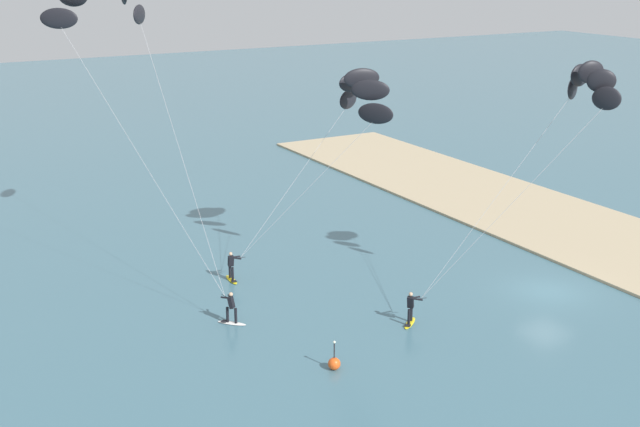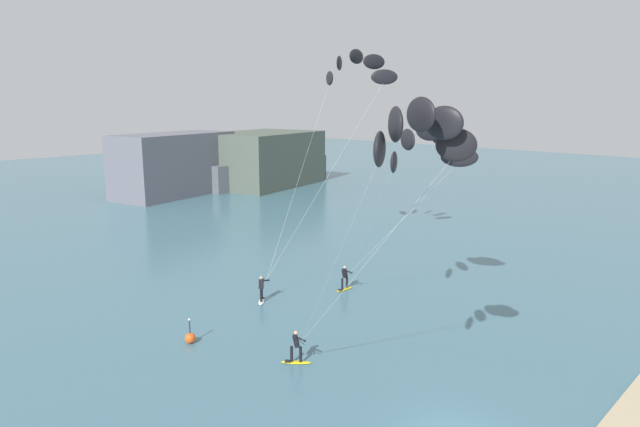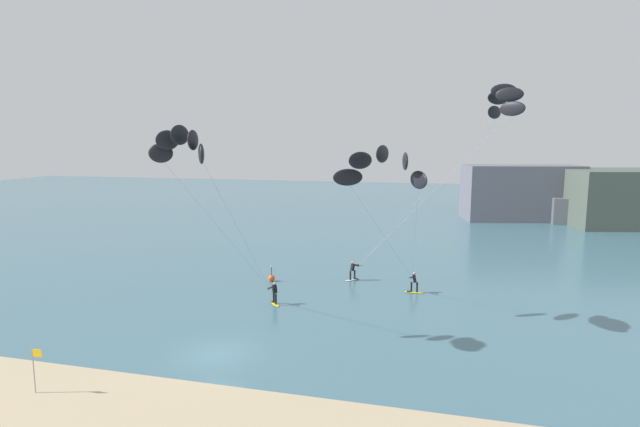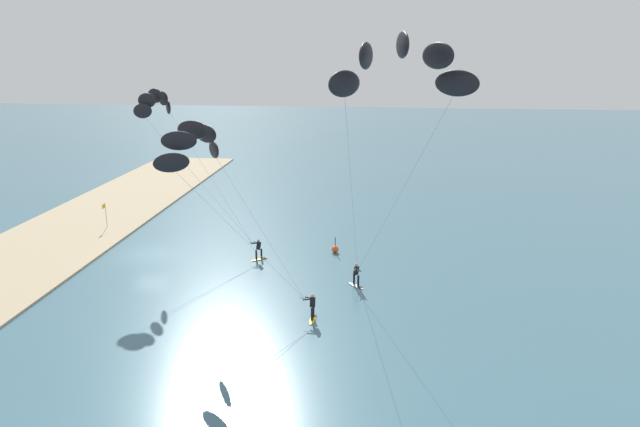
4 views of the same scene
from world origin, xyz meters
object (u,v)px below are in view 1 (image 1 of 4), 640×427
(kitesurfer_far_out, at_px, (357,99))
(marker_buoy, at_px, (334,363))
(kitesurfer_mid_water, at_px, (580,95))
(kitesurfer_nearshore, at_px, (103,12))

(kitesurfer_far_out, height_order, marker_buoy, kitesurfer_far_out)
(kitesurfer_mid_water, relative_size, marker_buoy, 9.20)
(kitesurfer_nearshore, relative_size, marker_buoy, 11.84)
(kitesurfer_far_out, relative_size, marker_buoy, 8.39)
(kitesurfer_mid_water, relative_size, kitesurfer_far_out, 1.10)
(kitesurfer_far_out, bearing_deg, marker_buoy, 144.30)
(kitesurfer_nearshore, relative_size, kitesurfer_far_out, 1.41)
(kitesurfer_mid_water, bearing_deg, kitesurfer_far_out, 30.91)
(kitesurfer_nearshore, xyz_separation_m, kitesurfer_mid_water, (-17.90, -17.71, -3.44))
(marker_buoy, bearing_deg, kitesurfer_far_out, -35.70)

